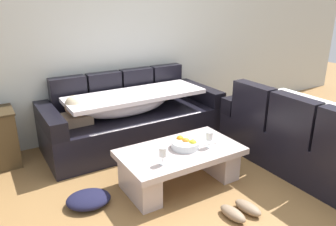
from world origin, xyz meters
TOP-DOWN VIEW (x-y plane):
  - ground_plane at (0.00, 0.00)m, footprint 14.00×14.00m
  - back_wall at (0.00, 2.15)m, footprint 9.00×0.10m
  - couch_along_wall at (-0.26, 1.62)m, footprint 2.23×0.92m
  - couch_near_window at (1.12, -0.02)m, footprint 0.92×2.02m
  - coffee_table at (-0.27, 0.47)m, footprint 1.20×0.68m
  - fruit_bowl at (-0.20, 0.48)m, footprint 0.28×0.28m
  - wine_glass_near_left at (-0.57, 0.30)m, footprint 0.07×0.07m
  - wine_glass_near_right at (0.00, 0.36)m, footprint 0.07×0.07m
  - open_magazine at (-0.00, 0.52)m, footprint 0.31×0.25m
  - pair_of_shoes at (-0.10, -0.24)m, footprint 0.32×0.29m
  - crumpled_garment at (-1.19, 0.59)m, footprint 0.47×0.42m

SIDE VIEW (x-z plane):
  - ground_plane at x=0.00m, z-range 0.00..0.00m
  - pair_of_shoes at x=-0.10m, z-range 0.00..0.09m
  - crumpled_garment at x=-1.19m, z-range 0.00..0.12m
  - coffee_table at x=-0.27m, z-range 0.05..0.43m
  - couch_along_wall at x=-0.26m, z-range -0.11..0.77m
  - couch_near_window at x=1.12m, z-range -0.10..0.78m
  - open_magazine at x=0.00m, z-range 0.38..0.39m
  - fruit_bowl at x=-0.20m, z-range 0.37..0.47m
  - wine_glass_near_left at x=-0.57m, z-range 0.41..0.58m
  - wine_glass_near_right at x=0.00m, z-range 0.41..0.58m
  - back_wall at x=0.00m, z-range 0.00..2.70m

